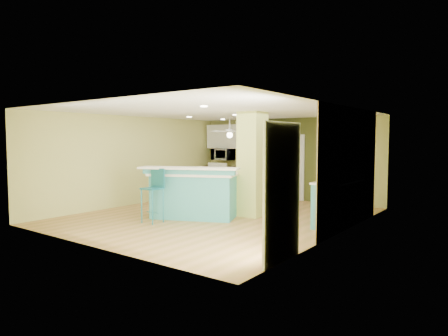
{
  "coord_description": "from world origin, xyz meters",
  "views": [
    {
      "loc": [
        5.79,
        -7.56,
        1.83
      ],
      "look_at": [
        -0.12,
        0.4,
        1.14
      ],
      "focal_mm": 32.0,
      "sensor_mm": 36.0,
      "label": 1
    }
  ],
  "objects": [
    {
      "name": "canister",
      "position": [
        -0.24,
        -0.37,
        1.13
      ],
      "size": [
        0.17,
        0.17,
        0.14
      ],
      "primitive_type": "cylinder",
      "color": "yellow",
      "rests_on": "peninsula"
    },
    {
      "name": "kitchen_run",
      "position": [
        -1.3,
        3.2,
        0.47
      ],
      "size": [
        3.25,
        0.63,
        0.94
      ],
      "color": "#E6E378",
      "rests_on": "floor"
    },
    {
      "name": "bar_stool",
      "position": [
        -0.69,
        -1.41,
        0.8
      ],
      "size": [
        0.41,
        0.41,
        1.2
      ],
      "rotation": [
        0.0,
        0.0,
        0.02
      ],
      "color": "teal",
      "rests_on": "floor"
    },
    {
      "name": "french_door",
      "position": [
        2.97,
        -2.3,
        1.05
      ],
      "size": [
        0.04,
        1.08,
        2.1
      ],
      "primitive_type": "cube",
      "color": "white",
      "rests_on": "floor"
    },
    {
      "name": "wall_right",
      "position": [
        3.0,
        0.0,
        1.25
      ],
      "size": [
        0.01,
        7.0,
        2.5
      ],
      "primitive_type": "cube",
      "color": "#C4C469",
      "rests_on": "floor"
    },
    {
      "name": "pendant_lamp",
      "position": [
        2.65,
        0.75,
        1.88
      ],
      "size": [
        0.14,
        0.14,
        0.69
      ],
      "color": "silver",
      "rests_on": "ceiling"
    },
    {
      "name": "stove",
      "position": [
        -2.25,
        3.19,
        0.46
      ],
      "size": [
        0.76,
        0.66,
        1.08
      ],
      "color": "white",
      "rests_on": "floor"
    },
    {
      "name": "wall_front",
      "position": [
        0.0,
        -3.5,
        1.25
      ],
      "size": [
        6.0,
        0.01,
        2.5
      ],
      "primitive_type": "cube",
      "color": "#C4C469",
      "rests_on": "floor"
    },
    {
      "name": "olive_accent",
      "position": [
        0.2,
        3.49,
        1.25
      ],
      "size": [
        2.2,
        0.02,
        2.5
      ],
      "primitive_type": "cube",
      "color": "#40451B",
      "rests_on": "floor"
    },
    {
      "name": "wall_back",
      "position": [
        0.0,
        3.5,
        1.25
      ],
      "size": [
        6.0,
        0.01,
        2.5
      ],
      "primitive_type": "cube",
      "color": "#C4C469",
      "rests_on": "floor"
    },
    {
      "name": "upper_cabinets",
      "position": [
        -1.3,
        3.32,
        1.95
      ],
      "size": [
        3.2,
        0.34,
        0.8
      ],
      "primitive_type": "cube",
      "color": "white",
      "rests_on": "wall_back"
    },
    {
      "name": "ceiling_fan",
      "position": [
        -1.1,
        2.0,
        2.08
      ],
      "size": [
        1.41,
        1.41,
        0.61
      ],
      "color": "white",
      "rests_on": "ceiling"
    },
    {
      "name": "microwave",
      "position": [
        -2.25,
        3.2,
        1.35
      ],
      "size": [
        0.7,
        0.48,
        0.39
      ],
      "primitive_type": "imported",
      "color": "silver",
      "rests_on": "wall_back"
    },
    {
      "name": "wall_left",
      "position": [
        -3.0,
        0.0,
        1.25
      ],
      "size": [
        0.01,
        7.0,
        2.5
      ],
      "primitive_type": "cube",
      "color": "#C4C469",
      "rests_on": "floor"
    },
    {
      "name": "floor",
      "position": [
        0.0,
        0.0,
        -0.01
      ],
      "size": [
        6.0,
        7.0,
        0.01
      ],
      "primitive_type": "cube",
      "color": "olive",
      "rests_on": "ground"
    },
    {
      "name": "wall_decor",
      "position": [
        2.96,
        0.8,
        1.55
      ],
      "size": [
        0.03,
        0.9,
        0.7
      ],
      "primitive_type": "cube",
      "color": "brown",
      "rests_on": "wood_panel"
    },
    {
      "name": "side_counter",
      "position": [
        2.7,
        0.7,
        0.49
      ],
      "size": [
        0.64,
        1.5,
        0.97
      ],
      "color": "teal",
      "rests_on": "floor"
    },
    {
      "name": "fruit_bowl",
      "position": [
        -1.05,
        3.11,
        0.97
      ],
      "size": [
        0.36,
        0.36,
        0.07
      ],
      "primitive_type": "imported",
      "rotation": [
        0.0,
        0.0,
        -0.35
      ],
      "color": "#372116",
      "rests_on": "kitchen_run"
    },
    {
      "name": "ceiling",
      "position": [
        0.0,
        0.0,
        2.5
      ],
      "size": [
        6.0,
        7.0,
        0.01
      ],
      "primitive_type": "cube",
      "color": "white",
      "rests_on": "wall_back"
    },
    {
      "name": "interior_door",
      "position": [
        0.2,
        3.46,
        1.0
      ],
      "size": [
        0.82,
        0.05,
        2.0
      ],
      "primitive_type": "cube",
      "color": "silver",
      "rests_on": "floor"
    },
    {
      "name": "peninsula",
      "position": [
        -0.35,
        -0.48,
        0.57
      ],
      "size": [
        2.45,
        1.97,
        1.22
      ],
      "rotation": [
        0.0,
        0.0,
        0.41
      ],
      "color": "teal",
      "rests_on": "floor"
    },
    {
      "name": "wood_panel",
      "position": [
        2.99,
        0.6,
        1.25
      ],
      "size": [
        0.02,
        3.4,
        2.5
      ],
      "primitive_type": "cube",
      "color": "#967C56",
      "rests_on": "floor"
    },
    {
      "name": "column",
      "position": [
        0.65,
        0.5,
        1.25
      ],
      "size": [
        0.55,
        0.55,
        2.5
      ],
      "primitive_type": "cube",
      "color": "#B7C059",
      "rests_on": "floor"
    }
  ]
}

